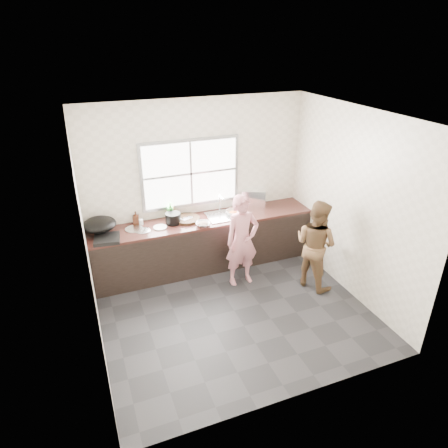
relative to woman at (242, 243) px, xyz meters
name	(u,v)px	position (x,y,z in m)	size (l,w,h in m)	color
floor	(234,311)	(-0.39, -0.64, -0.68)	(3.60, 3.20, 0.01)	#272729
ceiling	(237,116)	(-0.39, -0.64, 2.03)	(3.60, 3.20, 0.01)	silver
wall_back	(197,184)	(-0.39, 0.96, 0.67)	(3.60, 0.01, 2.70)	silver
wall_left	(87,250)	(-2.19, -0.64, 0.67)	(0.01, 3.20, 2.70)	silver
wall_right	(353,205)	(1.42, -0.64, 0.67)	(0.01, 3.20, 2.70)	beige
wall_front	(302,295)	(-0.39, -2.25, 0.67)	(3.60, 0.01, 2.70)	beige
cabinet	(204,244)	(-0.39, 0.65, -0.27)	(3.60, 0.62, 0.82)	black
countertop	(204,221)	(-0.39, 0.65, 0.16)	(3.60, 0.64, 0.04)	#3D1E19
sink	(224,216)	(-0.04, 0.65, 0.19)	(0.55, 0.45, 0.02)	silver
faucet	(220,203)	(-0.04, 0.85, 0.33)	(0.02, 0.02, 0.30)	silver
window_frame	(191,173)	(-0.49, 0.95, 0.87)	(1.60, 0.05, 1.10)	#9EA0A5
window_glazing	(191,174)	(-0.49, 0.92, 0.87)	(1.50, 0.01, 1.00)	white
woman	(242,243)	(0.00, 0.00, 0.00)	(0.49, 0.32, 1.35)	pink
person_side	(316,244)	(1.00, -0.46, 0.02)	(0.68, 0.53, 1.40)	brown
cutting_board	(187,219)	(-0.65, 0.72, 0.21)	(0.42, 0.42, 0.04)	black
cleaver	(187,218)	(-0.64, 0.70, 0.23)	(0.18, 0.09, 0.01)	silver
bowl_mince	(203,224)	(-0.47, 0.44, 0.21)	(0.22, 0.22, 0.06)	silver
bowl_crabs	(234,213)	(0.12, 0.63, 0.22)	(0.20, 0.20, 0.06)	silver
bowl_held	(239,218)	(0.13, 0.44, 0.22)	(0.20, 0.20, 0.06)	silver
black_pot	(173,218)	(-0.88, 0.68, 0.27)	(0.24, 0.24, 0.17)	black
plate_food	(160,227)	(-1.10, 0.60, 0.19)	(0.21, 0.21, 0.02)	white
bottle_green	(170,211)	(-0.87, 0.85, 0.33)	(0.11, 0.11, 0.28)	green
bottle_brown_tall	(136,218)	(-1.42, 0.88, 0.28)	(0.08, 0.09, 0.19)	#401D10
bottle_brown_short	(173,213)	(-0.82, 0.88, 0.27)	(0.14, 0.14, 0.18)	#4F2B13
glass_jar	(141,222)	(-1.35, 0.82, 0.23)	(0.06, 0.06, 0.09)	white
burner	(107,239)	(-1.91, 0.48, 0.21)	(0.36, 0.36, 0.05)	black
wok	(99,224)	(-1.97, 0.73, 0.34)	(0.49, 0.49, 0.18)	black
dish_rack	(253,197)	(0.58, 0.88, 0.33)	(0.40, 0.28, 0.30)	white
pot_lid_left	(134,229)	(-1.48, 0.69, 0.19)	(0.27, 0.27, 0.01)	silver
pot_lid_right	(143,231)	(-1.37, 0.59, 0.19)	(0.23, 0.23, 0.01)	silver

